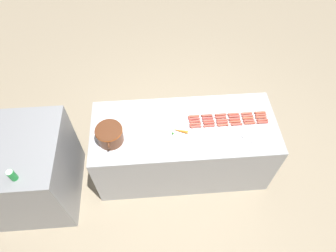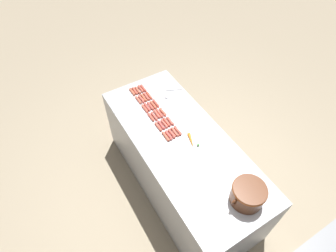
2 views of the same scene
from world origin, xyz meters
TOP-DOWN VIEW (x-y plane):
  - ground_plane at (0.00, 0.00)m, footprint 20.00×20.00m
  - griddle_counter at (0.00, 0.00)m, footprint 0.85×2.05m
  - back_cabinet at (-0.23, 1.74)m, footprint 0.97×0.89m
  - hot_dog_0 at (-0.02, -0.86)m, footprint 0.03×0.13m
  - hot_dog_1 at (-0.02, -0.72)m, footprint 0.03×0.13m
  - hot_dog_2 at (-0.02, -0.57)m, footprint 0.03×0.13m
  - hot_dog_3 at (-0.02, -0.42)m, footprint 0.03×0.13m
  - hot_dog_4 at (-0.02, -0.27)m, footprint 0.03×0.13m
  - hot_dog_5 at (-0.02, -0.12)m, footprint 0.03×0.13m
  - hot_dog_6 at (0.01, -0.86)m, footprint 0.03×0.13m
  - hot_dog_7 at (0.01, -0.71)m, footprint 0.03×0.13m
  - hot_dog_8 at (0.01, -0.56)m, footprint 0.03×0.13m
  - hot_dog_9 at (0.02, -0.42)m, footprint 0.03×0.13m
  - hot_dog_10 at (0.02, -0.27)m, footprint 0.03×0.13m
  - hot_dog_11 at (0.01, -0.12)m, footprint 0.03×0.13m
  - hot_dog_12 at (0.05, -0.86)m, footprint 0.03×0.13m
  - hot_dog_13 at (0.05, -0.71)m, footprint 0.03×0.13m
  - hot_dog_14 at (0.05, -0.56)m, footprint 0.03×0.13m
  - hot_dog_15 at (0.05, -0.42)m, footprint 0.03×0.13m
  - hot_dog_16 at (0.05, -0.27)m, footprint 0.03×0.13m
  - hot_dog_17 at (0.05, -0.12)m, footprint 0.04×0.13m
  - hot_dog_18 at (0.08, -0.86)m, footprint 0.03×0.13m
  - hot_dog_19 at (0.08, -0.71)m, footprint 0.03×0.13m
  - hot_dog_20 at (0.08, -0.57)m, footprint 0.03×0.13m
  - hot_dog_21 at (0.08, -0.41)m, footprint 0.03×0.13m
  - hot_dog_22 at (0.08, -0.27)m, footprint 0.03×0.13m
  - hot_dog_23 at (0.09, -0.11)m, footprint 0.04×0.13m
  - hot_dog_24 at (0.12, -0.86)m, footprint 0.03×0.13m
  - hot_dog_25 at (0.12, -0.71)m, footprint 0.03×0.13m
  - hot_dog_26 at (0.12, -0.56)m, footprint 0.03×0.13m
  - hot_dog_27 at (0.12, -0.42)m, footprint 0.03×0.13m
  - hot_dog_28 at (0.12, -0.26)m, footprint 0.03×0.13m
  - hot_dog_29 at (0.12, -0.11)m, footprint 0.03×0.13m
  - bean_pot at (-0.12, 0.79)m, footprint 0.35×0.28m
  - serving_spoon at (-0.22, -0.63)m, footprint 0.26×0.14m
  - carrot at (-0.07, 0.06)m, footprint 0.09×0.18m
  - soda_can at (-0.58, 1.61)m, footprint 0.07×0.07m

SIDE VIEW (x-z plane):
  - ground_plane at x=0.00m, z-range 0.00..0.00m
  - griddle_counter at x=0.00m, z-range 0.00..0.87m
  - back_cabinet at x=-0.23m, z-range 0.00..1.04m
  - serving_spoon at x=-0.22m, z-range 0.87..0.89m
  - hot_dog_0 at x=-0.02m, z-range 0.87..0.90m
  - hot_dog_1 at x=-0.02m, z-range 0.87..0.90m
  - hot_dog_2 at x=-0.02m, z-range 0.87..0.90m
  - hot_dog_3 at x=-0.02m, z-range 0.87..0.90m
  - hot_dog_4 at x=-0.02m, z-range 0.87..0.90m
  - hot_dog_5 at x=-0.02m, z-range 0.87..0.90m
  - hot_dog_6 at x=0.01m, z-range 0.87..0.90m
  - hot_dog_7 at x=0.01m, z-range 0.87..0.90m
  - hot_dog_8 at x=0.01m, z-range 0.87..0.90m
  - hot_dog_9 at x=0.02m, z-range 0.87..0.90m
  - hot_dog_10 at x=0.02m, z-range 0.87..0.90m
  - hot_dog_11 at x=0.01m, z-range 0.87..0.90m
  - hot_dog_12 at x=0.05m, z-range 0.87..0.90m
  - hot_dog_13 at x=0.05m, z-range 0.87..0.90m
  - hot_dog_14 at x=0.05m, z-range 0.87..0.90m
  - hot_dog_15 at x=0.05m, z-range 0.87..0.90m
  - hot_dog_16 at x=0.05m, z-range 0.87..0.90m
  - hot_dog_17 at x=0.05m, z-range 0.87..0.90m
  - hot_dog_18 at x=0.08m, z-range 0.87..0.90m
  - hot_dog_19 at x=0.08m, z-range 0.87..0.90m
  - hot_dog_20 at x=0.08m, z-range 0.87..0.90m
  - hot_dog_21 at x=0.08m, z-range 0.87..0.90m
  - hot_dog_22 at x=0.08m, z-range 0.87..0.90m
  - hot_dog_23 at x=0.09m, z-range 0.87..0.90m
  - hot_dog_24 at x=0.12m, z-range 0.87..0.90m
  - hot_dog_25 at x=0.12m, z-range 0.87..0.90m
  - hot_dog_26 at x=0.12m, z-range 0.87..0.90m
  - hot_dog_27 at x=0.12m, z-range 0.87..0.90m
  - hot_dog_28 at x=0.12m, z-range 0.87..0.90m
  - hot_dog_29 at x=0.12m, z-range 0.87..0.90m
  - carrot at x=-0.07m, z-range 0.87..0.91m
  - bean_pot at x=-0.12m, z-range 0.89..1.07m
  - soda_can at x=-0.58m, z-range 1.04..1.17m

